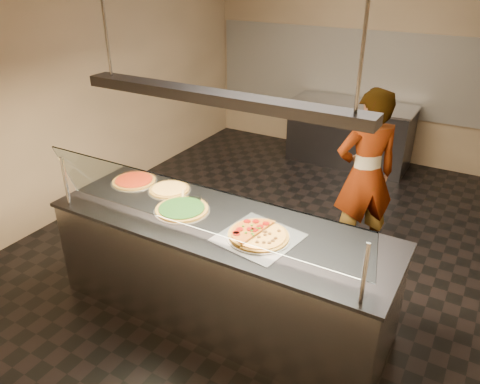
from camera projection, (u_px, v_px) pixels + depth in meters
The scene contains 19 objects.
ground at pixel (277, 241), 5.25m from camera, with size 5.00×6.00×0.02m, color black.
wall_back at pixel (370, 58), 6.90m from camera, with size 5.00×0.02×3.00m, color tan.
wall_front at pixel (12, 270), 2.24m from camera, with size 5.00×0.02×3.00m, color tan.
wall_left at pixel (95, 80), 5.69m from camera, with size 0.02×6.00×3.00m, color tan.
tile_band at pixel (367, 72), 6.96m from camera, with size 4.90×0.02×1.20m, color silver.
serving_counter at pixel (221, 269), 3.98m from camera, with size 2.89×0.94×0.93m.
sneeze_guard at pixel (194, 207), 3.37m from camera, with size 2.65×0.18×0.54m.
perforated_tray at pixel (259, 237), 3.55m from camera, with size 0.63×0.63×0.01m.
half_pizza_pepperoni at pixel (246, 230), 3.59m from camera, with size 0.30×0.49×0.05m.
half_pizza_sausage at pixel (272, 239), 3.49m from camera, with size 0.30×0.49×0.04m.
pizza_spinach at pixel (182, 209), 3.93m from camera, with size 0.47×0.47×0.03m.
pizza_cheese at pixel (170, 189), 4.27m from camera, with size 0.39×0.39×0.03m.
pizza_tomato at pixel (135, 180), 4.43m from camera, with size 0.43×0.43×0.03m.
pizza_spatula at pixel (187, 196), 4.12m from camera, with size 0.27×0.18×0.02m.
prep_table at pixel (350, 133), 7.02m from camera, with size 1.80×0.74×0.93m.
worker at pixel (365, 175), 4.67m from camera, with size 0.65×0.43×1.78m, color #443F49.
heat_lamp_housing at pixel (217, 98), 3.31m from camera, with size 2.30×0.18×0.08m, color #303034.
lamp_rod_left at pixel (103, 8), 3.51m from camera, with size 0.02×0.02×1.01m, color #B7B7BC.
lamp_rod_right at pixel (365, 26), 2.62m from camera, with size 0.02×0.02×1.01m, color #B7B7BC.
Camera 1 is at (1.86, -4.05, 2.84)m, focal length 35.00 mm.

